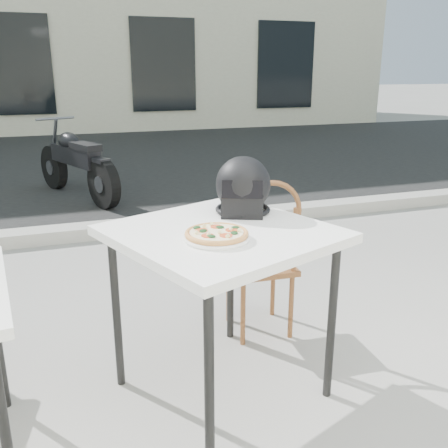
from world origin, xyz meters
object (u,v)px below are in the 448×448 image
object	(u,v)px
pizza	(217,233)
motorcycle	(76,164)
helmet	(243,188)
plate	(217,238)
cafe_table_main	(222,245)
cafe_chair_main	(264,250)

from	to	relation	value
pizza	motorcycle	bearing A→B (deg)	95.20
helmet	motorcycle	bearing A→B (deg)	121.81
motorcycle	plate	bearing A→B (deg)	-107.89
cafe_table_main	plate	bearing A→B (deg)	-117.44
cafe_table_main	pizza	size ratio (longest dim) A/B	3.55
helmet	pizza	bearing A→B (deg)	-102.94
cafe_table_main	cafe_chair_main	xyz separation A→B (m)	(0.40, 0.44, -0.23)
helmet	motorcycle	world-z (taller)	helmet
cafe_chair_main	motorcycle	bearing A→B (deg)	-74.16
plate	cafe_chair_main	world-z (taller)	cafe_chair_main
motorcycle	helmet	bearing A→B (deg)	-103.90
helmet	motorcycle	size ratio (longest dim) A/B	0.21
cafe_table_main	pizza	xyz separation A→B (m)	(-0.07, -0.13, 0.10)
pizza	helmet	xyz separation A→B (m)	(0.25, 0.35, 0.10)
pizza	helmet	size ratio (longest dim) A/B	0.87
cafe_table_main	motorcycle	distance (m)	4.29
pizza	cafe_chair_main	world-z (taller)	cafe_chair_main
cafe_table_main	cafe_chair_main	distance (m)	0.64
cafe_table_main	motorcycle	size ratio (longest dim) A/B	0.64
cafe_table_main	plate	world-z (taller)	plate
cafe_table_main	pizza	bearing A→B (deg)	-117.43
cafe_table_main	motorcycle	xyz separation A→B (m)	(-0.46, 4.25, -0.35)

